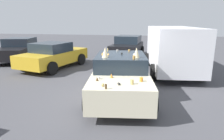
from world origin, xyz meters
name	(u,v)px	position (x,y,z in m)	size (l,w,h in m)	color
ground_plane	(120,95)	(0.00, 0.00, 0.00)	(60.00, 60.00, 0.00)	#47474C
art_car_decorated	(121,75)	(0.02, 0.00, 0.72)	(4.61, 2.52, 1.74)	beige
parked_van_behind_left	(172,48)	(3.72, -2.01, 1.26)	(5.19, 2.70, 2.25)	silver
parked_sedan_near_left	(20,49)	(5.08, 7.51, 0.72)	(4.61, 2.77, 1.47)	black
parked_sedan_row_back_center	(53,55)	(3.45, 4.29, 0.70)	(4.40, 2.75, 1.41)	gold
parked_sedan_near_right	(128,46)	(7.93, 0.73, 0.75)	(4.11, 2.31, 1.50)	black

